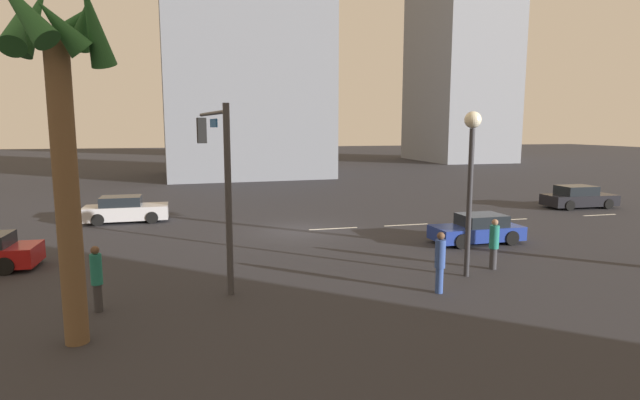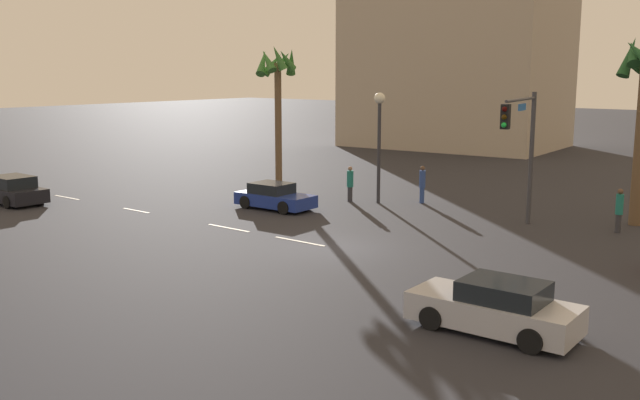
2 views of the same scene
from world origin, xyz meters
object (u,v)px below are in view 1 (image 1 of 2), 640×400
object	(u,v)px
building_1	(460,56)
palm_tree_0	(59,90)
car_3	(125,210)
pedestrian_1	(440,260)
streetlamp	(471,161)
traffic_signal	(217,163)
pedestrian_0	(97,277)
pedestrian_2	(494,243)
car_2	(478,230)
building_2	(242,40)
car_0	(579,198)

from	to	relation	value
building_1	palm_tree_0	bearing A→B (deg)	54.59
car_3	pedestrian_1	xyz separation A→B (m)	(-10.95, 14.99, 0.38)
streetlamp	building_1	xyz separation A→B (m)	(-30.95, -55.97, 11.96)
building_1	traffic_signal	bearing A→B (deg)	54.90
building_1	car_3	bearing A→B (deg)	44.90
streetlamp	palm_tree_0	world-z (taller)	palm_tree_0
pedestrian_0	pedestrian_2	size ratio (longest dim) A/B	1.02
car_3	traffic_signal	size ratio (longest dim) A/B	0.75
car_2	traffic_signal	xyz separation A→B (m)	(11.44, 2.77, 3.36)
pedestrian_1	building_1	xyz separation A→B (m)	(-32.71, -57.36, 14.91)
traffic_signal	building_2	distance (m)	39.20
car_2	pedestrian_0	size ratio (longest dim) A/B	2.14
car_3	pedestrian_1	world-z (taller)	pedestrian_1
car_0	streetlamp	world-z (taller)	streetlamp
car_0	building_2	world-z (taller)	building_2
traffic_signal	car_2	bearing A→B (deg)	-166.38
car_2	streetlamp	xyz separation A→B (m)	(3.15, 4.46, 3.40)
car_0	palm_tree_0	xyz separation A→B (m)	(26.70, 14.27, 5.27)
pedestrian_2	pedestrian_1	bearing A→B (deg)	31.61
streetlamp	car_2	bearing A→B (deg)	-125.24
streetlamp	building_2	world-z (taller)	building_2
car_2	pedestrian_0	distance (m)	15.70
traffic_signal	pedestrian_0	size ratio (longest dim) A/B	3.10
pedestrian_0	palm_tree_0	size ratio (longest dim) A/B	0.22
pedestrian_0	pedestrian_1	xyz separation A→B (m)	(-9.97, 0.89, 0.03)
streetlamp	car_0	bearing A→B (deg)	-141.79
car_3	streetlamp	bearing A→B (deg)	133.06
pedestrian_0	pedestrian_2	world-z (taller)	pedestrian_0
palm_tree_0	pedestrian_1	bearing A→B (deg)	-173.19
traffic_signal	pedestrian_2	xyz separation A→B (m)	(-9.68, 1.14, -2.97)
streetlamp	traffic_signal	bearing A→B (deg)	-11.55
car_2	building_2	world-z (taller)	building_2
car_0	building_1	xyz separation A→B (m)	(-16.11, -44.30, 15.30)
building_1	pedestrian_1	bearing A→B (deg)	61.06
car_0	streetlamp	bearing A→B (deg)	38.21
car_0	palm_tree_0	size ratio (longest dim) A/B	0.54
traffic_signal	pedestrian_0	world-z (taller)	traffic_signal
car_0	car_2	xyz separation A→B (m)	(11.68, 7.21, -0.06)
traffic_signal	building_1	distance (m)	68.04
car_2	car_0	bearing A→B (deg)	-148.30
car_2	traffic_signal	size ratio (longest dim) A/B	0.69
building_2	building_1	bearing A→B (deg)	-157.48
palm_tree_0	building_1	size ratio (longest dim) A/B	0.26
pedestrian_1	building_2	distance (m)	42.75
pedestrian_2	palm_tree_0	xyz separation A→B (m)	(13.26, 3.15, 4.95)
car_2	palm_tree_0	xyz separation A→B (m)	(15.02, 7.06, 5.33)
car_0	streetlamp	xyz separation A→B (m)	(14.83, 11.68, 3.34)
traffic_signal	car_0	bearing A→B (deg)	-156.64
traffic_signal	pedestrian_2	distance (m)	10.19
traffic_signal	pedestrian_2	size ratio (longest dim) A/B	3.16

